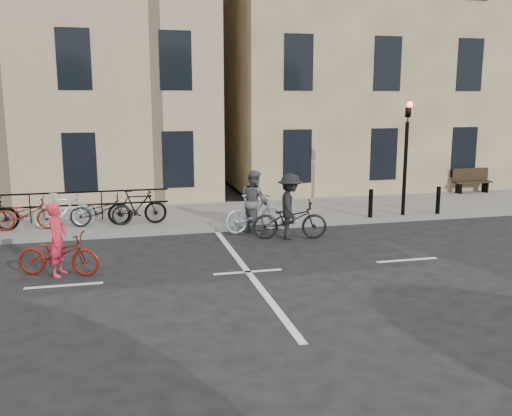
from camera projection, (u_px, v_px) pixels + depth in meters
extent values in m
plane|color=black|center=(248.00, 272.00, 13.00)|extent=(120.00, 120.00, 0.00)
cube|color=slate|center=(80.00, 223.00, 17.77)|extent=(46.00, 4.00, 0.15)
cube|color=#927E58|center=(373.00, 48.00, 26.32)|extent=(14.00, 10.00, 12.00)
cylinder|color=black|center=(405.00, 169.00, 18.29)|extent=(0.12, 0.12, 3.00)
imported|color=black|center=(408.00, 107.00, 17.92)|extent=(0.15, 0.18, 0.90)
sphere|color=#FF0C05|center=(410.00, 104.00, 17.78)|extent=(0.18, 0.18, 0.18)
cylinder|color=black|center=(371.00, 203.00, 18.11)|extent=(0.14, 0.14, 0.90)
cylinder|color=black|center=(438.00, 200.00, 18.68)|extent=(0.14, 0.14, 0.90)
cube|color=black|center=(459.00, 188.00, 22.67)|extent=(0.06, 0.38, 0.40)
cube|color=black|center=(485.00, 187.00, 22.95)|extent=(0.06, 0.38, 0.40)
cube|color=black|center=(472.00, 182.00, 22.77)|extent=(1.60, 0.40, 0.06)
cube|color=black|center=(470.00, 174.00, 22.88)|extent=(1.60, 0.06, 0.50)
cube|color=black|center=(48.00, 207.00, 17.36)|extent=(7.25, 0.04, 0.95)
imported|color=maroon|center=(26.00, 214.00, 16.38)|extent=(1.80, 0.63, 0.95)
imported|color=#99BDC9|center=(64.00, 210.00, 16.62)|extent=(1.75, 0.49, 1.05)
imported|color=black|center=(101.00, 210.00, 16.87)|extent=(1.80, 0.63, 0.95)
imported|color=black|center=(137.00, 207.00, 17.11)|extent=(1.75, 0.49, 1.05)
imported|color=maroon|center=(59.00, 254.00, 12.69)|extent=(1.97, 1.20, 0.98)
imported|color=red|center=(58.00, 239.00, 12.63)|extent=(0.56, 0.70, 1.66)
imported|color=#99BDC9|center=(254.00, 213.00, 16.74)|extent=(1.99, 1.05, 1.15)
imported|color=#535458|center=(254.00, 201.00, 16.68)|extent=(0.92, 1.06, 1.85)
imported|color=black|center=(290.00, 220.00, 15.98)|extent=(2.18, 1.13, 1.09)
imported|color=black|center=(290.00, 206.00, 15.90)|extent=(0.92, 1.31, 1.85)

